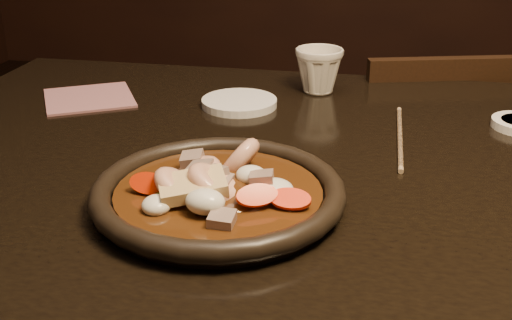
% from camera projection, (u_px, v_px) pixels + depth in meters
% --- Properties ---
extents(table, '(1.60, 0.90, 0.75)m').
position_uv_depth(table, '(418.00, 222.00, 0.88)').
color(table, black).
rests_on(table, floor).
extents(chair, '(0.46, 0.46, 0.79)m').
position_uv_depth(chair, '(422.00, 199.00, 1.47)').
color(chair, black).
rests_on(chair, floor).
extents(plate, '(0.30, 0.30, 0.03)m').
position_uv_depth(plate, '(219.00, 194.00, 0.76)').
color(plate, black).
rests_on(plate, table).
extents(stirfry, '(0.21, 0.19, 0.07)m').
position_uv_depth(stirfry, '(215.00, 189.00, 0.75)').
color(stirfry, '#381C0A').
rests_on(stirfry, plate).
extents(saucer_left, '(0.13, 0.13, 0.01)m').
position_uv_depth(saucer_left, '(239.00, 103.00, 1.09)').
color(saucer_left, white).
rests_on(saucer_left, table).
extents(tea_cup, '(0.11, 0.11, 0.09)m').
position_uv_depth(tea_cup, '(319.00, 69.00, 1.15)').
color(tea_cup, beige).
rests_on(tea_cup, table).
extents(chopsticks, '(0.01, 0.26, 0.01)m').
position_uv_depth(chopsticks, '(400.00, 137.00, 0.96)').
color(chopsticks, tan).
rests_on(chopsticks, table).
extents(napkin, '(0.20, 0.20, 0.00)m').
position_uv_depth(napkin, '(89.00, 98.00, 1.13)').
color(napkin, '#955C60').
rests_on(napkin, table).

